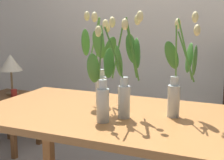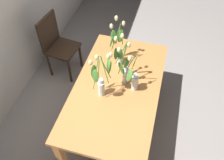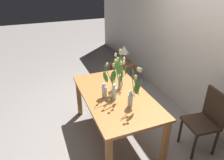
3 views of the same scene
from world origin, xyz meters
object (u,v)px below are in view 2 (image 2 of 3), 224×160
(tulip_vase_0, at_px, (133,77))
(dining_chair, at_px, (57,43))
(tulip_vase_3, at_px, (102,78))
(tulip_vase_1, at_px, (118,48))
(dining_table, at_px, (117,92))
(tulip_vase_2, at_px, (123,67))

(tulip_vase_0, bearing_deg, dining_chair, 60.34)
(tulip_vase_0, relative_size, tulip_vase_3, 0.92)
(tulip_vase_0, xyz_separation_m, dining_chair, (0.69, 1.21, -0.39))
(tulip_vase_1, distance_m, dining_chair, 1.12)
(dining_chair, bearing_deg, dining_table, -123.83)
(tulip_vase_3, height_order, dining_chair, tulip_vase_3)
(tulip_vase_2, xyz_separation_m, dining_chair, (0.62, 1.09, -0.44))
(tulip_vase_0, xyz_separation_m, tulip_vase_3, (-0.16, 0.28, 0.07))
(dining_table, bearing_deg, tulip_vase_3, 138.52)
(tulip_vase_1, height_order, tulip_vase_3, tulip_vase_3)
(dining_table, distance_m, dining_chair, 1.28)
(tulip_vase_1, relative_size, tulip_vase_3, 0.99)
(tulip_vase_3, xyz_separation_m, dining_chair, (0.85, 0.94, -0.46))
(tulip_vase_1, bearing_deg, dining_table, -166.62)
(dining_table, xyz_separation_m, dining_chair, (0.71, 1.06, -0.12))
(tulip_vase_2, height_order, dining_chair, tulip_vase_2)
(dining_table, relative_size, tulip_vase_1, 2.75)
(tulip_vase_1, xyz_separation_m, dining_chair, (0.35, 0.97, -0.43))
(tulip_vase_0, bearing_deg, tulip_vase_3, 119.31)
(dining_table, xyz_separation_m, tulip_vase_3, (-0.14, 0.12, 0.34))
(tulip_vase_2, bearing_deg, tulip_vase_0, -121.08)
(tulip_vase_0, relative_size, tulip_vase_2, 0.93)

